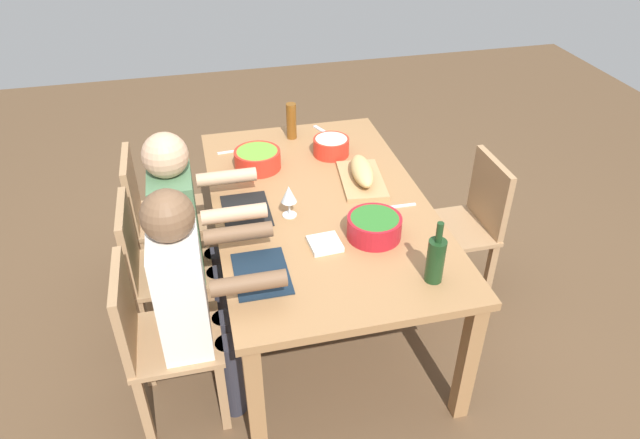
# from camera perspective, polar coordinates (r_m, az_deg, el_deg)

# --- Properties ---
(ground_plane) EXTENTS (8.00, 8.00, 0.00)m
(ground_plane) POSITION_cam_1_polar(r_m,az_deg,el_deg) (3.39, 0.00, -8.77)
(ground_plane) COLOR brown
(dining_table) EXTENTS (1.80, 1.07, 0.74)m
(dining_table) POSITION_cam_1_polar(r_m,az_deg,el_deg) (2.98, 0.00, 0.56)
(dining_table) COLOR #9E7044
(dining_table) RESTS_ON ground_plane
(chair_far_left) EXTENTS (0.40, 0.40, 0.85)m
(chair_far_left) POSITION_cam_1_polar(r_m,az_deg,el_deg) (2.67, -15.91, -10.96)
(chair_far_left) COLOR #A87F56
(chair_far_left) RESTS_ON ground_plane
(diner_far_left) EXTENTS (0.41, 0.53, 1.20)m
(diner_far_left) POSITION_cam_1_polar(r_m,az_deg,el_deg) (2.51, -12.51, -7.02)
(diner_far_left) COLOR #2D2D38
(diner_far_left) RESTS_ON ground_plane
(chair_far_right) EXTENTS (0.40, 0.40, 0.85)m
(chair_far_right) POSITION_cam_1_polar(r_m,az_deg,el_deg) (3.45, -15.98, 0.67)
(chair_far_right) COLOR #A87F56
(chair_far_right) RESTS_ON ground_plane
(chair_near_center) EXTENTS (0.40, 0.40, 0.85)m
(chair_near_center) POSITION_cam_1_polar(r_m,az_deg,el_deg) (3.35, 14.41, -0.12)
(chair_near_center) COLOR #A87F56
(chair_near_center) RESTS_ON ground_plane
(chair_far_center) EXTENTS (0.40, 0.40, 0.85)m
(chair_far_center) POSITION_cam_1_polar(r_m,az_deg,el_deg) (3.04, -15.95, -4.41)
(chair_far_center) COLOR #A87F56
(chair_far_center) RESTS_ON ground_plane
(diner_far_center) EXTENTS (0.41, 0.53, 1.20)m
(diner_far_center) POSITION_cam_1_polar(r_m,az_deg,el_deg) (2.90, -13.03, -0.65)
(diner_far_center) COLOR #2D2D38
(diner_far_center) RESTS_ON ground_plane
(serving_bowl_greens) EXTENTS (0.25, 0.25, 0.10)m
(serving_bowl_greens) POSITION_cam_1_polar(r_m,az_deg,el_deg) (2.67, 5.36, -0.62)
(serving_bowl_greens) COLOR #B21923
(serving_bowl_greens) RESTS_ON dining_table
(serving_bowl_pasta) EXTENTS (0.21, 0.21, 0.10)m
(serving_bowl_pasta) POSITION_cam_1_polar(r_m,az_deg,el_deg) (3.34, 1.11, 7.29)
(serving_bowl_pasta) COLOR red
(serving_bowl_pasta) RESTS_ON dining_table
(serving_bowl_salad) EXTENTS (0.26, 0.26, 0.10)m
(serving_bowl_salad) POSITION_cam_1_polar(r_m,az_deg,el_deg) (3.22, -6.17, 6.01)
(serving_bowl_salad) COLOR red
(serving_bowl_salad) RESTS_ON dining_table
(cutting_board) EXTENTS (0.42, 0.26, 0.02)m
(cutting_board) POSITION_cam_1_polar(r_m,az_deg,el_deg) (3.11, 4.13, 3.92)
(cutting_board) COLOR tan
(cutting_board) RESTS_ON dining_table
(bread_loaf) EXTENTS (0.33, 0.15, 0.09)m
(bread_loaf) POSITION_cam_1_polar(r_m,az_deg,el_deg) (3.08, 4.17, 4.80)
(bread_loaf) COLOR tan
(bread_loaf) RESTS_ON cutting_board
(wine_bottle) EXTENTS (0.08, 0.08, 0.29)m
(wine_bottle) POSITION_cam_1_polar(r_m,az_deg,el_deg) (2.43, 11.31, -3.85)
(wine_bottle) COLOR #193819
(wine_bottle) RESTS_ON dining_table
(beer_bottle) EXTENTS (0.06, 0.06, 0.22)m
(beer_bottle) POSITION_cam_1_polar(r_m,az_deg,el_deg) (3.51, -2.90, 9.64)
(beer_bottle) COLOR brown
(beer_bottle) RESTS_ON dining_table
(wine_glass) EXTENTS (0.08, 0.08, 0.17)m
(wine_glass) POSITION_cam_1_polar(r_m,az_deg,el_deg) (2.77, -3.08, 2.38)
(wine_glass) COLOR silver
(wine_glass) RESTS_ON dining_table
(placemat_far_left) EXTENTS (0.32, 0.23, 0.01)m
(placemat_far_left) POSITION_cam_1_polar(r_m,az_deg,el_deg) (2.49, -5.79, -5.30)
(placemat_far_left) COLOR #142333
(placemat_far_left) RESTS_ON dining_table
(fork_far_right) EXTENTS (0.03, 0.17, 0.01)m
(fork_far_right) POSITION_cam_1_polar(r_m,az_deg,el_deg) (3.43, -8.66, 6.64)
(fork_far_right) COLOR silver
(fork_far_right) RESTS_ON dining_table
(fork_near_center) EXTENTS (0.02, 0.17, 0.01)m
(fork_near_center) POSITION_cam_1_polar(r_m,az_deg,el_deg) (2.92, 7.83, 1.31)
(fork_near_center) COLOR silver
(fork_near_center) RESTS_ON dining_table
(placemat_far_center) EXTENTS (0.32, 0.23, 0.01)m
(placemat_far_center) POSITION_cam_1_polar(r_m,az_deg,el_deg) (2.88, -7.27, 0.88)
(placemat_far_center) COLOR black
(placemat_far_center) RESTS_ON dining_table
(carving_knife) EXTENTS (0.22, 0.11, 0.01)m
(carving_knife) POSITION_cam_1_polar(r_m,az_deg,el_deg) (3.61, 0.54, 8.56)
(carving_knife) COLOR silver
(carving_knife) RESTS_ON dining_table
(napkin_stack) EXTENTS (0.15, 0.15, 0.02)m
(napkin_stack) POSITION_cam_1_polar(r_m,az_deg,el_deg) (2.62, 0.48, -2.41)
(napkin_stack) COLOR white
(napkin_stack) RESTS_ON dining_table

